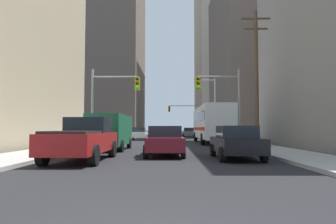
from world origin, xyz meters
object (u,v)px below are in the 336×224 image
(sedan_black, at_px, (236,142))
(city_bus, at_px, (211,123))
(traffic_signal_near_right, at_px, (220,94))
(sedan_maroon, at_px, (165,141))
(sedan_grey, at_px, (189,132))
(traffic_signal_far_right, at_px, (186,113))
(sedan_white, at_px, (139,134))
(traffic_signal_near_left, at_px, (113,94))
(pickup_truck_red, at_px, (83,139))
(cargo_van_green, at_px, (111,130))

(sedan_black, bearing_deg, city_bus, 86.53)
(traffic_signal_near_right, bearing_deg, sedan_maroon, -118.29)
(sedan_grey, distance_m, traffic_signal_far_right, 4.82)
(sedan_white, bearing_deg, sedan_black, -72.90)
(sedan_grey, bearing_deg, sedan_black, -89.94)
(traffic_signal_near_left, bearing_deg, traffic_signal_far_right, 76.33)
(pickup_truck_red, relative_size, traffic_signal_near_left, 0.90)
(sedan_white, height_order, sedan_grey, same)
(sedan_maroon, bearing_deg, traffic_signal_near_right, 61.71)
(traffic_signal_near_left, bearing_deg, sedan_grey, 74.12)
(city_bus, distance_m, sedan_white, 10.88)
(city_bus, bearing_deg, sedan_grey, 92.61)
(sedan_black, bearing_deg, traffic_signal_far_right, 90.41)
(city_bus, xyz_separation_m, cargo_van_green, (-7.77, -9.23, -0.64))
(sedan_black, relative_size, traffic_signal_far_right, 0.70)
(pickup_truck_red, height_order, sedan_maroon, pickup_truck_red)
(sedan_maroon, height_order, sedan_black, same)
(sedan_white, bearing_deg, sedan_maroon, -80.32)
(traffic_signal_near_left, bearing_deg, city_bus, 34.21)
(city_bus, relative_size, cargo_van_green, 2.20)
(sedan_white, xyz_separation_m, sedan_grey, (6.81, 12.85, 0.00))
(cargo_van_green, distance_m, traffic_signal_near_right, 8.91)
(sedan_maroon, xyz_separation_m, traffic_signal_near_right, (4.11, 7.64, 3.26))
(sedan_maroon, relative_size, traffic_signal_near_left, 0.71)
(city_bus, relative_size, sedan_grey, 2.72)
(sedan_white, bearing_deg, traffic_signal_near_left, -92.63)
(cargo_van_green, xyz_separation_m, traffic_signal_near_left, (-0.58, 3.55, 2.75))
(cargo_van_green, relative_size, sedan_maroon, 1.24)
(sedan_maroon, bearing_deg, pickup_truck_red, -148.69)
(cargo_van_green, distance_m, traffic_signal_near_left, 4.53)
(cargo_van_green, distance_m, sedan_black, 8.81)
(cargo_van_green, height_order, sedan_black, cargo_van_green)
(traffic_signal_near_left, distance_m, traffic_signal_far_right, 30.40)
(sedan_maroon, bearing_deg, city_bus, 72.57)
(city_bus, xyz_separation_m, traffic_signal_near_left, (-8.35, -5.68, 2.11))
(sedan_maroon, distance_m, sedan_black, 3.57)
(sedan_grey, xyz_separation_m, traffic_signal_near_right, (0.86, -26.09, 3.26))
(sedan_white, distance_m, traffic_signal_far_right, 17.90)
(pickup_truck_red, height_order, cargo_van_green, cargo_van_green)
(pickup_truck_red, xyz_separation_m, sedan_maroon, (3.53, 2.15, -0.16))
(city_bus, distance_m, traffic_signal_near_left, 10.32)
(cargo_van_green, xyz_separation_m, traffic_signal_far_right, (6.60, 33.09, 2.85))
(traffic_signal_far_right, bearing_deg, sedan_grey, -86.07)
(cargo_van_green, distance_m, sedan_grey, 30.43)
(cargo_van_green, xyz_separation_m, sedan_grey, (6.84, 29.64, -0.52))
(sedan_white, bearing_deg, city_bus, -44.32)
(city_bus, height_order, traffic_signal_far_right, traffic_signal_far_right)
(pickup_truck_red, relative_size, sedan_white, 1.28)
(sedan_black, distance_m, traffic_signal_near_right, 9.64)
(cargo_van_green, relative_size, traffic_signal_far_right, 0.87)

